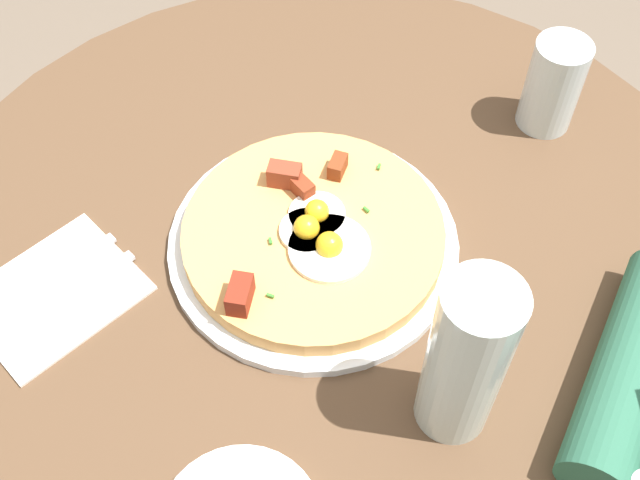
{
  "coord_description": "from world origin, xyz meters",
  "views": [
    {
      "loc": [
        -0.08,
        -0.5,
        1.47
      ],
      "look_at": [
        -0.01,
        0.01,
        0.75
      ],
      "focal_mm": 44.69,
      "sensor_mm": 36.0,
      "label": 1
    }
  ],
  "objects_px": {
    "breakfast_pizza": "(313,234)",
    "water_bottle": "(466,361)",
    "water_glass": "(553,85)",
    "dining_table": "(326,331)",
    "knife": "(45,282)",
    "pizza_plate": "(313,244)",
    "fork": "(63,302)"
  },
  "relations": [
    {
      "from": "knife",
      "to": "fork",
      "type": "bearing_deg",
      "value": -90.0
    },
    {
      "from": "breakfast_pizza",
      "to": "fork",
      "type": "bearing_deg",
      "value": -171.97
    },
    {
      "from": "dining_table",
      "to": "water_glass",
      "type": "distance_m",
      "value": 0.42
    },
    {
      "from": "fork",
      "to": "water_bottle",
      "type": "height_order",
      "value": "water_bottle"
    },
    {
      "from": "breakfast_pizza",
      "to": "knife",
      "type": "distance_m",
      "value": 0.3
    },
    {
      "from": "water_glass",
      "to": "pizza_plate",
      "type": "bearing_deg",
      "value": -153.8
    },
    {
      "from": "knife",
      "to": "water_bottle",
      "type": "height_order",
      "value": "water_bottle"
    },
    {
      "from": "water_bottle",
      "to": "fork",
      "type": "bearing_deg",
      "value": 155.3
    },
    {
      "from": "dining_table",
      "to": "knife",
      "type": "xyz_separation_m",
      "value": [
        -0.31,
        0.0,
        0.18
      ]
    },
    {
      "from": "fork",
      "to": "water_bottle",
      "type": "xyz_separation_m",
      "value": [
        0.38,
        -0.18,
        0.1
      ]
    },
    {
      "from": "breakfast_pizza",
      "to": "water_bottle",
      "type": "relative_size",
      "value": 1.38
    },
    {
      "from": "pizza_plate",
      "to": "breakfast_pizza",
      "type": "bearing_deg",
      "value": -135.86
    },
    {
      "from": "pizza_plate",
      "to": "water_bottle",
      "type": "height_order",
      "value": "water_bottle"
    },
    {
      "from": "dining_table",
      "to": "water_bottle",
      "type": "xyz_separation_m",
      "value": [
        0.09,
        -0.2,
        0.28
      ]
    },
    {
      "from": "pizza_plate",
      "to": "knife",
      "type": "height_order",
      "value": "pizza_plate"
    },
    {
      "from": "breakfast_pizza",
      "to": "knife",
      "type": "bearing_deg",
      "value": -178.16
    },
    {
      "from": "water_glass",
      "to": "dining_table",
      "type": "bearing_deg",
      "value": -151.06
    },
    {
      "from": "dining_table",
      "to": "fork",
      "type": "relative_size",
      "value": 5.44
    },
    {
      "from": "knife",
      "to": "breakfast_pizza",
      "type": "bearing_deg",
      "value": -33.87
    },
    {
      "from": "fork",
      "to": "dining_table",
      "type": "bearing_deg",
      "value": -30.29
    },
    {
      "from": "pizza_plate",
      "to": "water_glass",
      "type": "distance_m",
      "value": 0.36
    },
    {
      "from": "dining_table",
      "to": "fork",
      "type": "height_order",
      "value": "fork"
    },
    {
      "from": "dining_table",
      "to": "pizza_plate",
      "type": "bearing_deg",
      "value": 138.64
    },
    {
      "from": "knife",
      "to": "water_bottle",
      "type": "relative_size",
      "value": 0.85
    },
    {
      "from": "fork",
      "to": "knife",
      "type": "bearing_deg",
      "value": 90.0
    },
    {
      "from": "fork",
      "to": "water_bottle",
      "type": "bearing_deg",
      "value": -60.4
    },
    {
      "from": "breakfast_pizza",
      "to": "water_glass",
      "type": "bearing_deg",
      "value": 26.23
    },
    {
      "from": "pizza_plate",
      "to": "breakfast_pizza",
      "type": "xyz_separation_m",
      "value": [
        -0.0,
        -0.0,
        0.02
      ]
    },
    {
      "from": "fork",
      "to": "knife",
      "type": "distance_m",
      "value": 0.04
    },
    {
      "from": "dining_table",
      "to": "water_glass",
      "type": "xyz_separation_m",
      "value": [
        0.3,
        0.17,
        0.24
      ]
    },
    {
      "from": "pizza_plate",
      "to": "water_glass",
      "type": "xyz_separation_m",
      "value": [
        0.32,
        0.16,
        0.05
      ]
    },
    {
      "from": "breakfast_pizza",
      "to": "water_bottle",
      "type": "xyz_separation_m",
      "value": [
        0.11,
        -0.21,
        0.08
      ]
    }
  ]
}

